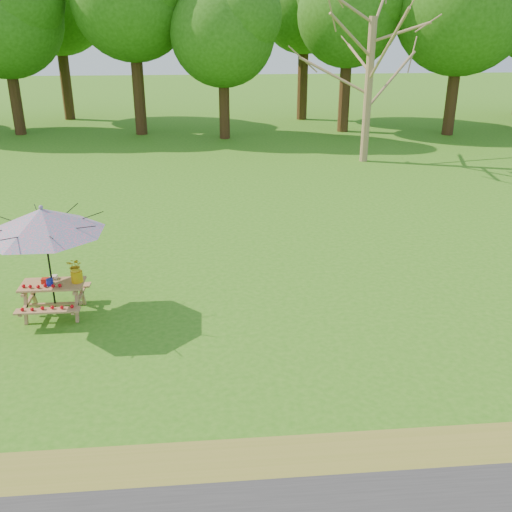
{
  "coord_description": "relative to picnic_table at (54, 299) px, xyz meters",
  "views": [
    {
      "loc": [
        1.07,
        -8.57,
        5.35
      ],
      "look_at": [
        2.01,
        1.81,
        1.1
      ],
      "focal_mm": 40.0,
      "sensor_mm": 36.0,
      "label": 1
    }
  ],
  "objects": [
    {
      "name": "picnic_table",
      "position": [
        0.0,
        0.0,
        0.0
      ],
      "size": [
        1.2,
        1.32,
        0.67
      ],
      "color": "#A57A4A",
      "rests_on": "ground"
    },
    {
      "name": "ground",
      "position": [
        1.98,
        -1.81,
        -0.33
      ],
      "size": [
        120.0,
        120.0,
        0.0
      ],
      "primitive_type": "plane",
      "color": "#2F7115",
      "rests_on": "ground"
    },
    {
      "name": "tomatoes_row",
      "position": [
        -0.15,
        -0.18,
        0.38
      ],
      "size": [
        0.77,
        0.13,
        0.07
      ],
      "primitive_type": null,
      "color": "red",
      "rests_on": "picnic_table"
    },
    {
      "name": "drygrass_strip",
      "position": [
        1.98,
        -4.61,
        -0.32
      ],
      "size": [
        120.0,
        1.2,
        0.01
      ],
      "primitive_type": "cube",
      "color": "olive",
      "rests_on": "ground"
    },
    {
      "name": "patio_umbrella",
      "position": [
        0.0,
        0.0,
        1.62
      ],
      "size": [
        2.98,
        2.98,
        2.26
      ],
      "color": "black",
      "rests_on": "ground"
    },
    {
      "name": "flower_bucket",
      "position": [
        0.48,
        0.04,
        0.61
      ],
      "size": [
        0.37,
        0.34,
        0.5
      ],
      "color": "#DE9E0B",
      "rests_on": "picnic_table"
    },
    {
      "name": "produce_bins",
      "position": [
        -0.05,
        0.03,
        0.4
      ],
      "size": [
        0.25,
        0.43,
        0.13
      ],
      "color": "red",
      "rests_on": "picnic_table"
    }
  ]
}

